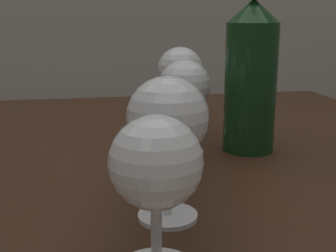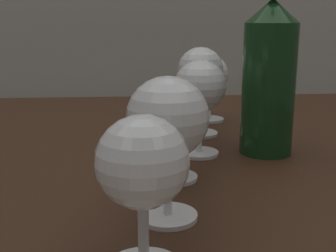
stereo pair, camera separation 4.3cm
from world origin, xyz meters
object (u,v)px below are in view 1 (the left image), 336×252
(wine_glass_chardonnay, at_px, (168,120))
(wine_glass_merlot, at_px, (184,88))
(wine_glass_cabernet, at_px, (156,167))
(wine_glass_port, at_px, (166,116))
(wine_glass_rose, at_px, (186,75))
(wine_bottle, at_px, (251,73))
(wine_glass_amber, at_px, (180,73))

(wine_glass_chardonnay, xyz_separation_m, wine_glass_merlot, (0.06, 0.22, -0.00))
(wine_glass_cabernet, xyz_separation_m, wine_glass_port, (0.05, 0.21, -0.01))
(wine_glass_port, bearing_deg, wine_glass_rose, 73.08)
(wine_glass_rose, relative_size, wine_bottle, 0.43)
(wine_glass_merlot, distance_m, wine_bottle, 0.11)
(wine_glass_merlot, height_order, wine_glass_amber, wine_glass_amber)
(wine_glass_cabernet, distance_m, wine_bottle, 0.38)
(wine_glass_chardonnay, bearing_deg, wine_glass_port, 80.87)
(wine_glass_chardonnay, bearing_deg, wine_bottle, 52.41)
(wine_glass_chardonnay, height_order, wine_glass_merlot, wine_glass_chardonnay)
(wine_glass_port, height_order, wine_bottle, wine_bottle)
(wine_glass_chardonnay, height_order, wine_glass_port, wine_glass_chardonnay)
(wine_glass_rose, bearing_deg, wine_glass_chardonnay, -104.97)
(wine_glass_merlot, relative_size, wine_glass_rose, 1.09)
(wine_glass_amber, xyz_separation_m, wine_bottle, (0.09, -0.11, 0.01))
(wine_glass_port, height_order, wine_glass_rose, wine_glass_rose)
(wine_glass_amber, bearing_deg, wine_glass_cabernet, -104.37)
(wine_glass_cabernet, relative_size, wine_glass_amber, 0.85)
(wine_glass_chardonnay, distance_m, wine_glass_rose, 0.46)
(wine_glass_amber, distance_m, wine_bottle, 0.14)
(wine_glass_chardonnay, relative_size, wine_glass_port, 1.18)
(wine_glass_cabernet, height_order, wine_glass_amber, wine_glass_amber)
(wine_glass_cabernet, bearing_deg, wine_glass_port, 77.81)
(wine_glass_chardonnay, bearing_deg, wine_glass_merlot, 73.38)
(wine_glass_cabernet, height_order, wine_glass_rose, same)
(wine_glass_cabernet, distance_m, wine_glass_port, 0.22)
(wine_glass_cabernet, height_order, wine_glass_chardonnay, wine_glass_chardonnay)
(wine_glass_cabernet, relative_size, wine_bottle, 0.43)
(wine_glass_merlot, height_order, wine_bottle, wine_bottle)
(wine_glass_cabernet, xyz_separation_m, wine_bottle, (0.20, 0.32, 0.03))
(wine_glass_amber, bearing_deg, wine_glass_rose, 72.13)
(wine_glass_port, xyz_separation_m, wine_glass_merlot, (0.05, 0.10, 0.02))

